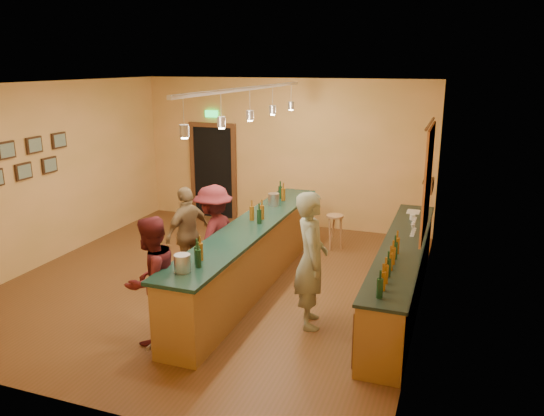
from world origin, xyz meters
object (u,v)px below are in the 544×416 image
(bar_stool, at_px, (335,222))
(back_counter, at_px, (401,273))
(bartender, at_px, (311,260))
(customer_b, at_px, (188,233))
(customer_a, at_px, (151,280))
(customer_c, at_px, (214,237))
(tasting_bar, at_px, (251,251))

(bar_stool, bearing_deg, back_counter, -53.59)
(bartender, height_order, customer_b, bartender)
(customer_a, relative_size, bar_stool, 2.44)
(bar_stool, bearing_deg, customer_c, -120.02)
(bartender, bearing_deg, bar_stool, -12.84)
(customer_b, bearing_deg, bartender, 87.75)
(customer_a, xyz_separation_m, bar_stool, (1.39, 4.23, -0.29))
(customer_c, bearing_deg, bar_stool, 156.40)
(tasting_bar, bearing_deg, customer_c, -159.38)
(back_counter, height_order, customer_a, customer_a)
(tasting_bar, relative_size, customer_c, 3.04)
(customer_b, xyz_separation_m, bar_stool, (1.96, 2.23, -0.25))
(back_counter, bearing_deg, customer_a, -142.56)
(back_counter, height_order, customer_c, customer_c)
(bartender, bearing_deg, customer_b, 49.27)
(tasting_bar, distance_m, customer_b, 1.13)
(customer_b, distance_m, customer_c, 0.59)
(back_counter, relative_size, bartender, 2.41)
(customer_c, bearing_deg, tasting_bar, 117.05)
(customer_b, distance_m, bar_stool, 2.98)
(customer_a, xyz_separation_m, customer_b, (-0.56, 2.00, -0.05))
(bartender, relative_size, customer_a, 1.13)
(back_counter, distance_m, bartender, 1.62)
(tasting_bar, height_order, bar_stool, tasting_bar)
(bartender, distance_m, customer_b, 2.52)
(customer_a, bearing_deg, customer_b, -152.60)
(back_counter, distance_m, customer_b, 3.47)
(bartender, bearing_deg, tasting_bar, 33.49)
(bartender, xyz_separation_m, bar_stool, (-0.40, 3.12, -0.40))
(bar_stool, bearing_deg, bartender, -82.78)
(back_counter, distance_m, bar_stool, 2.51)
(back_counter, bearing_deg, bar_stool, 126.41)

